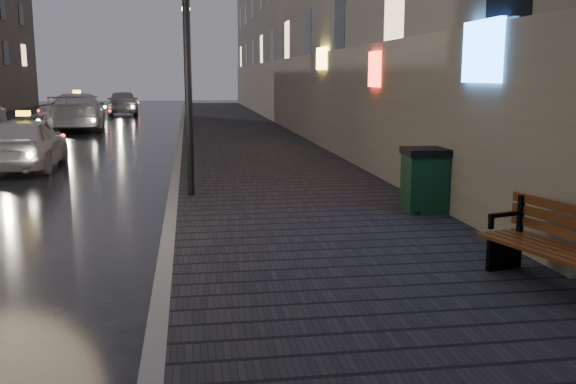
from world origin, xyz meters
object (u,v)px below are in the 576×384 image
Objects in this scene: lamp_far at (187,51)px; car_far at (123,103)px; bench at (559,246)px; trash_bin at (425,179)px; taxi_mid at (78,111)px; taxi_near at (25,143)px; taxi_far at (64,109)px; lamp_near at (186,19)px.

lamp_far is 1.15× the size of car_far.
car_far reaches higher than bench.
lamp_far is 18.81m from trash_bin.
taxi_mid is (-9.00, 20.48, 0.13)m from trash_bin.
taxi_near is at bearing 84.06° from car_far.
lamp_far is at bearing -112.69° from taxi_near.
trash_bin is 0.23× the size of taxi_far.
trash_bin is at bearing 137.08° from taxi_near.
lamp_far is 0.92× the size of taxi_mid.
taxi_mid is (-9.02, 24.53, 0.23)m from bench.
bench is (3.97, -6.22, -2.88)m from lamp_near.
taxi_mid reaches higher than taxi_far.
trash_bin is 11.12m from taxi_near.
trash_bin is 28.45m from taxi_far.
car_far is (-4.12, 29.58, -2.71)m from lamp_near.
taxi_near is 13.06m from taxi_mid.
lamp_near is at bearing 99.77° from taxi_mid.
lamp_far is 14.45m from car_far.
trash_bin reaches higher than bench.
trash_bin is 0.24× the size of car_far.
lamp_near is 25.27m from taxi_far.
taxi_mid is at bearing 79.76° from car_far.
trash_bin is (3.95, -18.18, -2.78)m from lamp_far.
car_far is at bearing 107.61° from trash_bin.
trash_bin is at bearing -28.85° from lamp_near.
taxi_mid is (-5.05, 2.31, -2.65)m from lamp_far.
lamp_near is at bearing 107.35° from bench.
lamp_far is at bearing 105.61° from trash_bin.
taxi_near is at bearing -83.03° from taxi_far.
lamp_near reaches higher than car_far.
taxi_far is at bearing 129.42° from lamp_far.
car_far is (0.93, 11.27, -0.06)m from taxi_mid.
taxi_mid is 6.13m from taxi_far.
lamp_far reaches higher than taxi_mid.
car_far is (-8.09, 35.80, 0.17)m from bench.
taxi_mid is at bearing -74.39° from taxi_far.
taxi_mid is (-5.05, 18.31, -2.65)m from lamp_near.
lamp_near is at bearing 92.42° from car_far.
car_far is (-8.07, 31.76, 0.08)m from trash_bin.
lamp_far is 22.76m from bench.
bench is 36.71m from car_far.
lamp_far is at bearing -50.94° from taxi_far.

